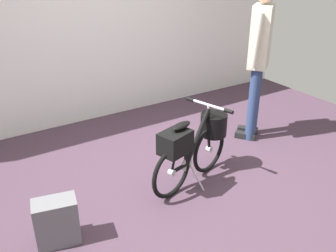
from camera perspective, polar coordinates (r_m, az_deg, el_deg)
ground_plane at (r=3.47m, az=1.82°, el=-10.59°), size 6.33×6.33×0.00m
back_wall at (r=4.72m, az=-12.95°, el=17.59°), size 6.33×0.10×2.88m
folding_bike_foreground at (r=3.47m, az=4.18°, el=-2.72°), size 1.04×0.53×0.76m
visitor_near_wall at (r=4.24m, az=13.89°, el=11.12°), size 0.43×0.39×1.79m
backpack_on_floor at (r=3.01m, az=-16.82°, el=-13.95°), size 0.35×0.27×0.38m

